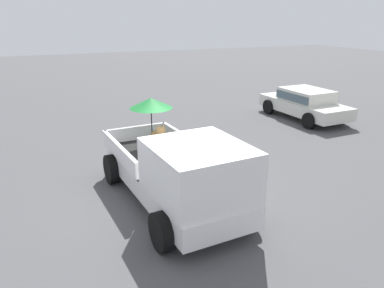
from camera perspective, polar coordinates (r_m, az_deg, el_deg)
ground_plane at (r=9.34m, az=-3.16°, el=-8.73°), size 80.00×80.00×0.00m
pickup_truck_main at (r=8.58m, az=-2.07°, el=-4.17°), size 5.16×2.51×2.24m
parked_sedan_near at (r=17.21m, az=16.90°, el=6.13°), size 4.35×2.08×1.33m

